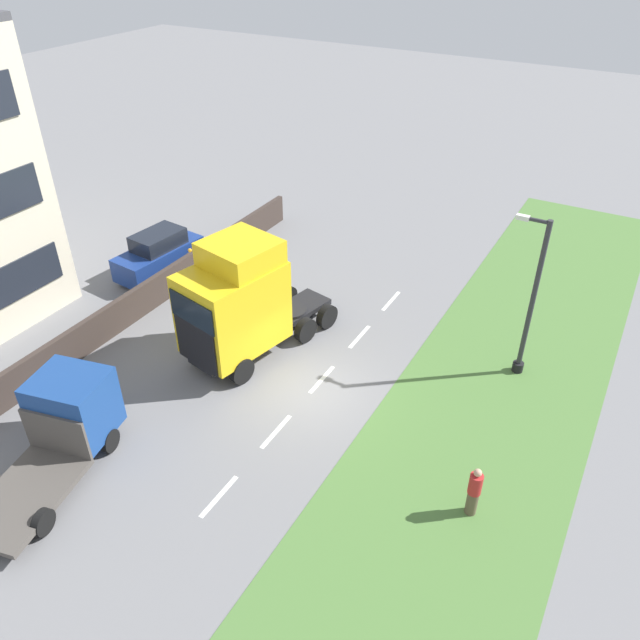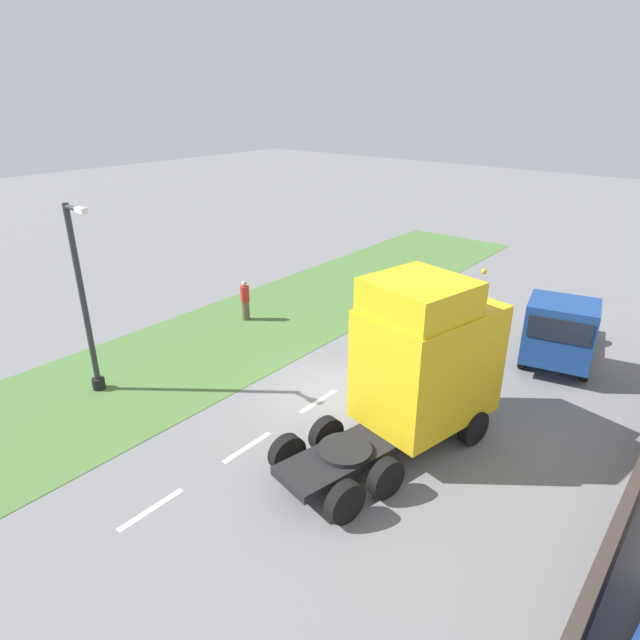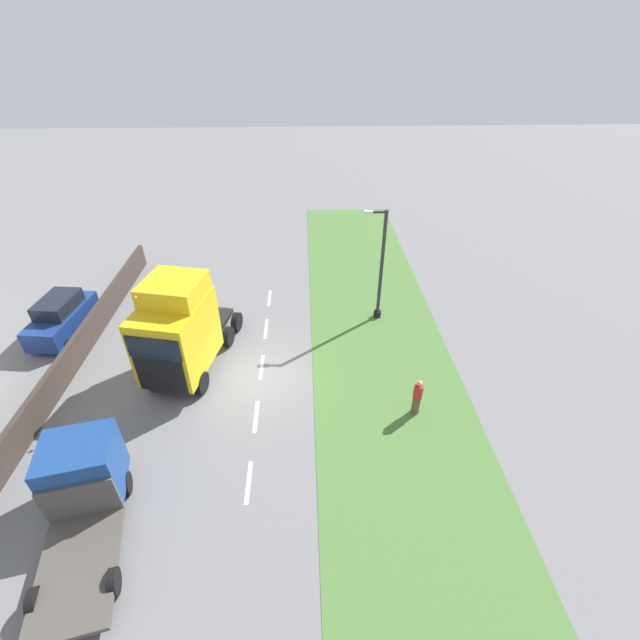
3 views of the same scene
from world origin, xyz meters
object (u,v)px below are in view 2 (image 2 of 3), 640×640
lorry_cab (422,363)px  lamp_post (86,313)px  flatbed_truck (560,332)px  pedestrian (245,301)px

lorry_cab → lamp_post: (-9.70, -4.41, 0.34)m
lorry_cab → lamp_post: 10.67m
flatbed_truck → lamp_post: (-11.44, -11.38, 1.36)m
lorry_cab → flatbed_truck: bearing=88.0°
lorry_cab → lamp_post: bearing=-143.6°
flatbed_truck → pedestrian: size_ratio=3.33×
flatbed_truck → lamp_post: 16.19m
lorry_cab → flatbed_truck: (1.73, 6.97, -1.03)m
flatbed_truck → lamp_post: lamp_post is taller
flatbed_truck → lamp_post: size_ratio=0.95×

